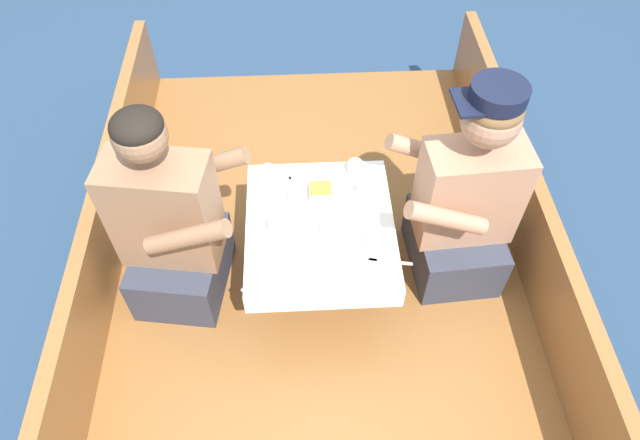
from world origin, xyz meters
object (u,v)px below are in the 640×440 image
object	(u,v)px
person_port	(171,229)
coffee_cup_starboard	(365,188)
coffee_cup_port	(372,243)
tin_can	(355,167)
person_starboard	(465,203)
sandwich	(321,191)

from	to	relation	value
person_port	coffee_cup_starboard	bearing A→B (deg)	19.58
coffee_cup_port	tin_can	bearing A→B (deg)	93.99
tin_can	coffee_cup_starboard	bearing A→B (deg)	-76.24
coffee_cup_starboard	person_starboard	bearing A→B (deg)	-13.49
coffee_cup_port	person_port	bearing A→B (deg)	170.06
person_port	person_starboard	size ratio (longest dim) A/B	0.98
person_port	coffee_cup_port	world-z (taller)	person_port
person_port	tin_can	size ratio (longest dim) A/B	14.89
sandwich	coffee_cup_port	xyz separation A→B (m)	(0.18, -0.29, 0.00)
person_port	coffee_cup_port	distance (m)	0.81
person_port	sandwich	distance (m)	0.63
person_starboard	coffee_cup_port	distance (m)	0.45
sandwich	coffee_cup_starboard	size ratio (longest dim) A/B	1.02
person_port	sandwich	world-z (taller)	person_port
sandwich	tin_can	world-z (taller)	sandwich
person_starboard	sandwich	bearing A→B (deg)	-12.66
person_starboard	coffee_cup_port	xyz separation A→B (m)	(-0.41, -0.19, 0.01)
coffee_cup_port	sandwich	bearing A→B (deg)	122.92
coffee_cup_starboard	tin_can	bearing A→B (deg)	103.76
coffee_cup_port	tin_can	xyz separation A→B (m)	(-0.03, 0.42, -0.01)
sandwich	coffee_cup_starboard	xyz separation A→B (m)	(0.19, 0.01, -0.00)
sandwich	coffee_cup_port	world-z (taller)	coffee_cup_port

